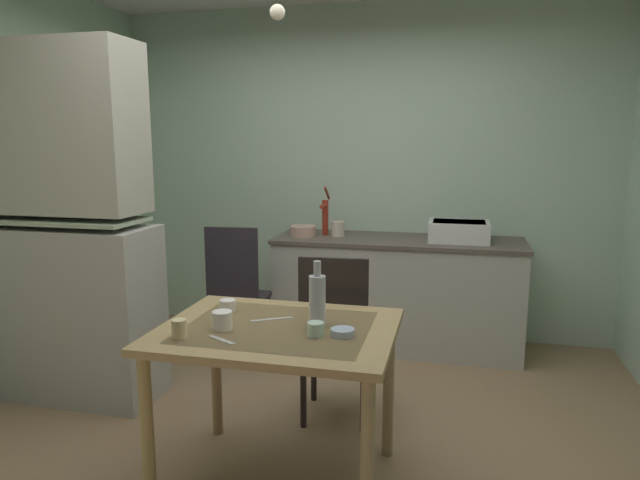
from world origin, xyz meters
name	(u,v)px	position (x,y,z in m)	size (l,w,h in m)	color
ground_plane	(298,441)	(0.00, 0.00, 0.00)	(5.05, 5.05, 0.00)	#8E7252
wall_back	(360,173)	(0.00, 1.95, 1.34)	(4.15, 0.10, 2.68)	#B4D1B7
hutch_cabinet	(72,238)	(-1.50, 0.24, 1.02)	(1.01, 0.46, 2.18)	#B3B1A7
counter_cabinet	(397,293)	(0.36, 1.58, 0.43)	(1.90, 0.64, 0.86)	#B3B1A7
sink_basin	(459,231)	(0.82, 1.58, 0.94)	(0.44, 0.34, 0.15)	white
hand_pump	(325,214)	(-0.22, 1.63, 1.03)	(0.05, 0.27, 0.39)	maroon
mixing_bowl_counter	(303,231)	(-0.38, 1.53, 0.90)	(0.20, 0.20, 0.08)	tan
stoneware_crock	(338,229)	(-0.11, 1.59, 0.92)	(0.11, 0.11, 0.12)	beige
dining_table	(278,348)	(0.02, -0.38, 0.67)	(1.07, 0.84, 0.77)	#A28857
chair_far_side	(336,337)	(0.15, 0.26, 0.51)	(0.43, 0.43, 0.99)	#2A2022
chair_by_counter	(237,291)	(-0.74, 1.01, 0.53)	(0.43, 0.43, 1.01)	#2A2129
serving_bowl_wide	(343,332)	(0.33, -0.42, 0.79)	(0.10, 0.10, 0.03)	#9EB2C6
teacup_mint	(228,305)	(-0.30, -0.20, 0.80)	(0.08, 0.08, 0.06)	white
mug_tall	(316,329)	(0.21, -0.45, 0.80)	(0.07, 0.07, 0.06)	#ADD1C1
teacup_cream	(179,329)	(-0.35, -0.61, 0.81)	(0.06, 0.06, 0.08)	beige
mug_dark	(222,320)	(-0.21, -0.46, 0.82)	(0.09, 0.09, 0.08)	white
glass_bottle	(317,299)	(0.19, -0.31, 0.90)	(0.08, 0.08, 0.30)	#B7BCC1
table_knife	(272,319)	(-0.04, -0.29, 0.78)	(0.20, 0.02, 0.01)	silver
teaspoon_near_bowl	(222,340)	(-0.16, -0.60, 0.78)	(0.16, 0.02, 0.01)	beige
pendant_bulb	(277,12)	(-0.15, 0.22, 2.26)	(0.08, 0.08, 0.08)	#F9EFCC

